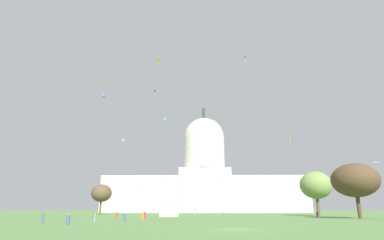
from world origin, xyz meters
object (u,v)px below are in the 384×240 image
Objects in this scene: kite_cyan_low at (161,180)px; kite_magenta_low at (219,179)px; tree_east_near at (355,180)px; person_red_near_tree_west at (145,215)px; kite_turquoise_high at (165,119)px; kite_white_low at (377,164)px; event_tent at (170,205)px; kite_yellow_high at (215,123)px; person_purple_back_right at (143,215)px; capitol_building at (205,179)px; person_red_front_center at (117,215)px; person_purple_edge_east at (317,214)px; person_denim_near_tent at (68,220)px; kite_blue_high at (245,57)px; kite_gold_mid at (123,141)px; kite_lime_high at (159,60)px; kite_black_high at (155,92)px; tree_east_far at (316,185)px; person_orange_mid_center at (143,216)px; person_grey_edge_west at (95,219)px; tree_west_mid at (102,193)px; kite_violet_high at (104,95)px; person_olive_mid_right at (223,215)px; person_denim_back_center at (125,217)px; person_denim_aisle_center at (43,218)px; kite_pink_mid at (189,149)px; kite_orange_mid at (289,139)px.

kite_cyan_low is 45.51m from kite_magenta_low.
tree_east_near is 13.12× the size of kite_magenta_low.
kite_turquoise_high reaches higher than person_red_near_tree_west.
event_tent is at bearing 12.98° from kite_white_low.
person_purple_back_right is at bearing 102.82° from kite_yellow_high.
capitol_building reaches higher than kite_cyan_low.
person_red_near_tree_west is at bearing 67.34° from person_red_front_center.
person_purple_edge_east is at bearing -25.49° from kite_white_low.
person_denim_near_tent is 69.61m from kite_white_low.
kite_white_low reaches higher than person_red_near_tree_west.
kite_white_low is at bearing 162.57° from kite_turquoise_high.
person_purple_edge_east is 58.85m from kite_blue_high.
kite_gold_mid is at bearing -141.70° from person_denim_near_tent.
kite_black_high reaches higher than kite_lime_high.
tree_east_far is 8.57× the size of person_orange_mid_center.
person_red_front_center reaches higher than person_orange_mid_center.
person_grey_edge_west is 55.32m from kite_lime_high.
person_red_near_tree_west is (25.50, -51.62, -7.13)m from tree_west_mid.
kite_gold_mid is at bearing 170.07° from kite_violet_high.
person_olive_mid_right is 0.39× the size of kite_yellow_high.
tree_east_near is 86.55m from kite_black_high.
kite_turquoise_high is 20.62m from kite_black_high.
kite_violet_high is (-15.50, 47.41, 38.46)m from person_grey_edge_west.
kite_yellow_high is at bearing -156.93° from person_grey_edge_west.
capitol_building is 118.83m from person_red_near_tree_west.
kite_gold_mid is (-16.85, -12.29, -13.49)m from kite_turquoise_high.
person_denim_near_tent is 13.64m from person_denim_back_center.
kite_violet_high is at bearing -71.70° from kite_blue_high.
person_red_front_center is at bearing 174.60° from tree_east_near.
tree_east_far is at bearing 171.65° from kite_turquoise_high.
person_denim_aisle_center is at bearing 103.51° from person_purple_edge_east.
person_denim_back_center is at bearing -97.81° from capitol_building.
kite_pink_mid reaches higher than kite_cyan_low.
person_red_front_center is at bearing -161.04° from tree_east_far.
kite_turquoise_high is (0.40, 94.51, 43.79)m from person_grey_edge_west.
person_red_front_center reaches higher than person_denim_aisle_center.
person_red_near_tree_west is at bearing -63.04° from person_denim_aisle_center.
tree_east_far is 73.09m from person_grey_edge_west.
capitol_building is 46.36× the size of kite_orange_mid.
tree_east_far is 5.33× the size of kite_orange_mid.
person_purple_edge_east is 79.94m from kite_black_high.
kite_turquoise_high is at bearing -75.14° from person_purple_back_right.
person_denim_aisle_center is 9.24m from person_grey_edge_west.
kite_blue_high is (29.30, 19.86, 11.44)m from kite_lime_high.
kite_blue_high reaches higher than person_denim_back_center.
kite_blue_high reaches higher than kite_pink_mid.
person_denim_back_center reaches higher than person_olive_mid_right.
kite_yellow_high is at bearing 119.26° from tree_east_far.
kite_orange_mid is at bearing 145.72° from person_red_near_tree_west.
kite_lime_high is 43.10m from kite_black_high.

